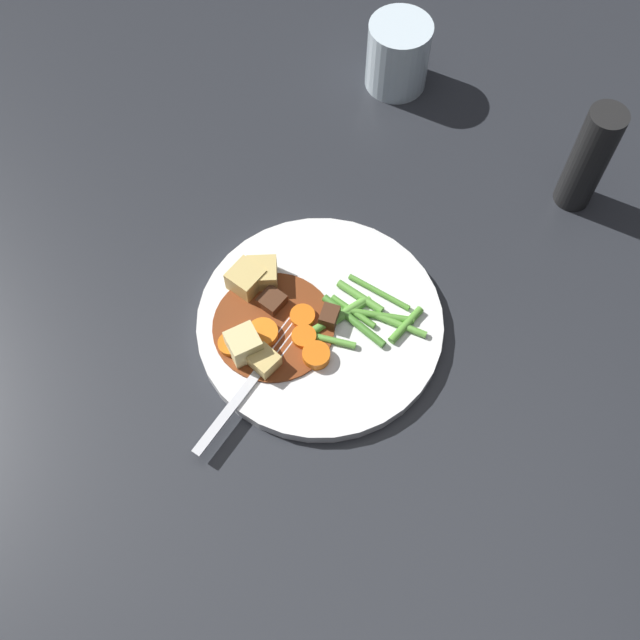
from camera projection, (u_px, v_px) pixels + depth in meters
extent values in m
plane|color=#26282D|center=(320.00, 327.00, 0.85)|extent=(3.00, 3.00, 0.00)
cylinder|color=white|center=(320.00, 323.00, 0.85)|extent=(0.27, 0.27, 0.02)
cylinder|color=brown|center=(274.00, 326.00, 0.83)|extent=(0.13, 0.13, 0.00)
cylinder|color=orange|center=(231.00, 345.00, 0.82)|extent=(0.03, 0.03, 0.01)
cylinder|color=orange|center=(313.00, 355.00, 0.81)|extent=(0.04, 0.04, 0.01)
cylinder|color=orange|center=(263.00, 333.00, 0.82)|extent=(0.04, 0.04, 0.01)
cylinder|color=orange|center=(304.00, 337.00, 0.82)|extent=(0.04, 0.04, 0.01)
cylinder|color=orange|center=(302.00, 318.00, 0.83)|extent=(0.04, 0.04, 0.01)
cube|color=#DBBC6B|center=(264.00, 361.00, 0.80)|extent=(0.04, 0.04, 0.02)
cube|color=#EAD68C|center=(244.00, 345.00, 0.81)|extent=(0.04, 0.04, 0.03)
cube|color=#DBBC6B|center=(262.00, 274.00, 0.85)|extent=(0.04, 0.04, 0.03)
cube|color=#DBBC6B|center=(246.00, 279.00, 0.85)|extent=(0.05, 0.05, 0.03)
cube|color=#4C2B19|center=(329.00, 318.00, 0.83)|extent=(0.02, 0.03, 0.02)
cube|color=#4C2B19|center=(272.00, 301.00, 0.84)|extent=(0.03, 0.03, 0.02)
cylinder|color=#66AD42|center=(400.00, 327.00, 0.83)|extent=(0.06, 0.03, 0.01)
cylinder|color=#66AD42|center=(325.00, 339.00, 0.82)|extent=(0.07, 0.02, 0.01)
cylinder|color=#4C8E33|center=(353.00, 324.00, 0.83)|extent=(0.07, 0.06, 0.01)
cylinder|color=#599E38|center=(406.00, 329.00, 0.83)|extent=(0.04, 0.05, 0.01)
cylinder|color=#66AD42|center=(351.00, 311.00, 0.84)|extent=(0.05, 0.04, 0.01)
cylinder|color=#66AD42|center=(360.00, 297.00, 0.85)|extent=(0.05, 0.04, 0.01)
cylinder|color=#599E38|center=(353.00, 312.00, 0.84)|extent=(0.05, 0.04, 0.01)
cylinder|color=#599E38|center=(379.00, 292.00, 0.85)|extent=(0.07, 0.04, 0.01)
cylinder|color=#66AD42|center=(333.00, 322.00, 0.83)|extent=(0.07, 0.06, 0.01)
cylinder|color=#599E38|center=(382.00, 316.00, 0.84)|extent=(0.07, 0.01, 0.01)
cube|color=silver|center=(231.00, 408.00, 0.79)|extent=(0.06, 0.11, 0.00)
cube|color=silver|center=(269.00, 359.00, 0.82)|extent=(0.03, 0.03, 0.00)
cylinder|color=silver|center=(293.00, 342.00, 0.82)|extent=(0.02, 0.04, 0.00)
cylinder|color=silver|center=(288.00, 339.00, 0.83)|extent=(0.02, 0.04, 0.00)
cylinder|color=silver|center=(283.00, 336.00, 0.83)|extent=(0.02, 0.04, 0.00)
cylinder|color=silver|center=(278.00, 333.00, 0.83)|extent=(0.02, 0.04, 0.00)
cylinder|color=silver|center=(398.00, 55.00, 0.98)|extent=(0.08, 0.08, 0.09)
cylinder|color=black|center=(589.00, 159.00, 0.87)|extent=(0.04, 0.04, 0.14)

